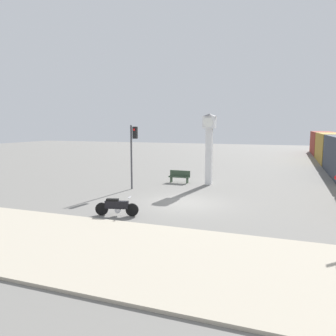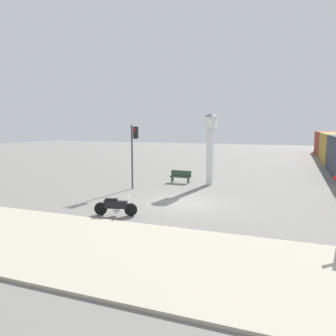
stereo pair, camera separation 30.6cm
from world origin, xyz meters
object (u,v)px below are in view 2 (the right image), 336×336
(traffic_light, at_px, (134,145))
(bench, at_px, (181,176))
(motorcycle, at_px, (116,206))
(clock_tower, at_px, (210,139))

(traffic_light, xyz_separation_m, bench, (2.15, 3.52, -2.49))
(motorcycle, height_order, traffic_light, traffic_light)
(traffic_light, bearing_deg, bench, 58.53)
(motorcycle, height_order, clock_tower, clock_tower)
(motorcycle, relative_size, clock_tower, 0.40)
(clock_tower, relative_size, traffic_light, 1.19)
(motorcycle, distance_m, traffic_light, 7.15)
(clock_tower, bearing_deg, bench, -179.90)
(traffic_light, bearing_deg, clock_tower, 38.62)
(motorcycle, height_order, bench, motorcycle)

